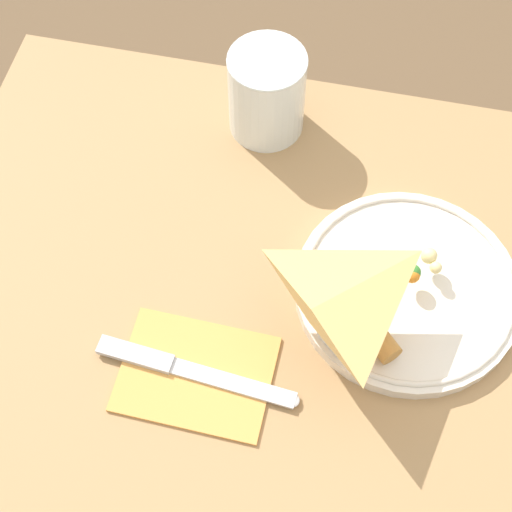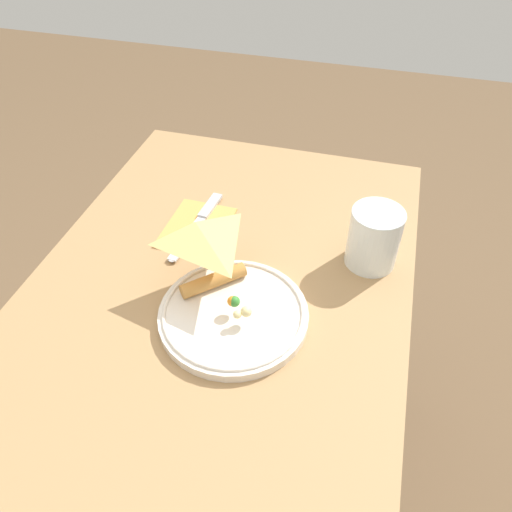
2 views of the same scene
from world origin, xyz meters
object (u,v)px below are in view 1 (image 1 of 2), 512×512
at_px(butter_knife, 185,369).
at_px(dining_table, 382,380).
at_px(napkin_folded, 196,374).
at_px(milk_glass, 267,96).
at_px(plate_pizza, 407,288).

bearing_deg(butter_knife, dining_table, 27.59).
relative_size(napkin_folded, butter_knife, 0.73).
bearing_deg(dining_table, butter_knife, -157.30).
xyz_separation_m(milk_glass, napkin_folded, (-0.00, -0.33, -0.05)).
distance_m(plate_pizza, milk_glass, 0.28).
relative_size(milk_glass, napkin_folded, 0.71).
xyz_separation_m(milk_glass, butter_knife, (-0.02, -0.33, -0.04)).
bearing_deg(plate_pizza, dining_table, -88.71).
height_order(napkin_folded, butter_knife, butter_knife).
distance_m(dining_table, plate_pizza, 0.16).
distance_m(dining_table, milk_glass, 0.36).
height_order(plate_pizza, napkin_folded, plate_pizza).
height_order(plate_pizza, milk_glass, milk_glass).
distance_m(napkin_folded, butter_knife, 0.01).
distance_m(plate_pizza, napkin_folded, 0.24).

